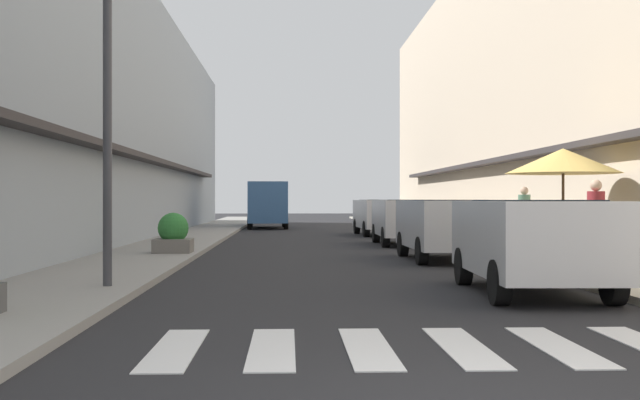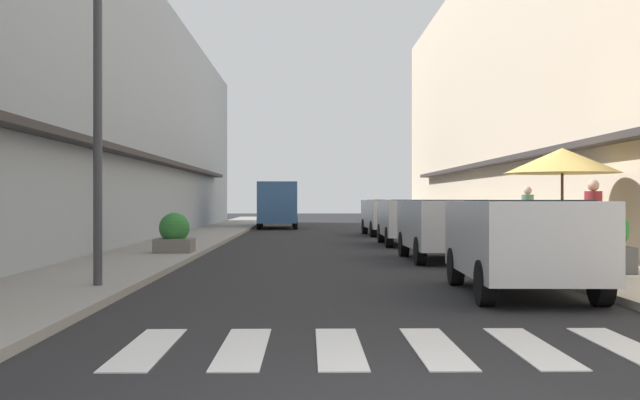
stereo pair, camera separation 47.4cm
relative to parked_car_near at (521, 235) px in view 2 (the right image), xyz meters
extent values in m
plane|color=#232326|center=(-2.51, 13.69, -0.92)|extent=(113.48, 113.48, 0.00)
cube|color=gray|center=(-7.34, 13.69, -0.86)|extent=(2.55, 72.22, 0.12)
cube|color=#ADA899|center=(2.32, 13.69, -0.86)|extent=(2.55, 72.22, 0.12)
cube|color=#939EA8|center=(-11.11, 15.27, 3.58)|extent=(5.00, 48.42, 9.00)
cube|color=#332D2D|center=(-8.36, 15.27, 1.88)|extent=(0.50, 33.90, 0.16)
cube|color=#C6B299|center=(6.10, 15.27, 4.80)|extent=(5.00, 48.42, 11.45)
cube|color=#332D2D|center=(3.35, 15.27, 1.88)|extent=(0.50, 33.90, 0.16)
cube|color=silver|center=(-4.88, -4.28, -0.91)|extent=(0.45, 2.20, 0.01)
cube|color=silver|center=(-3.93, -4.28, -0.91)|extent=(0.45, 2.20, 0.01)
cube|color=silver|center=(-2.98, -4.28, -0.91)|extent=(0.45, 2.20, 0.01)
cube|color=silver|center=(-2.03, -4.28, -0.91)|extent=(0.45, 2.20, 0.01)
cube|color=silver|center=(-1.08, -4.28, -0.91)|extent=(0.45, 2.20, 0.01)
cube|color=silver|center=(-0.13, -4.28, -0.91)|extent=(0.45, 2.20, 0.01)
cube|color=silver|center=(0.00, 0.04, -0.04)|extent=(1.90, 4.11, 1.13)
cube|color=black|center=(0.00, -0.17, 0.27)|extent=(1.55, 2.32, 0.56)
cylinder|color=black|center=(-0.75, 1.40, -0.60)|extent=(0.24, 0.65, 0.64)
cylinder|color=black|center=(0.84, 1.34, -0.60)|extent=(0.24, 0.65, 0.64)
cylinder|color=black|center=(-0.84, -1.27, -0.60)|extent=(0.24, 0.65, 0.64)
cylinder|color=black|center=(0.75, -1.33, -0.60)|extent=(0.24, 0.65, 0.64)
cube|color=silver|center=(0.00, 6.78, -0.04)|extent=(1.80, 4.10, 1.13)
cube|color=black|center=(0.00, 6.58, 0.27)|extent=(1.50, 2.30, 0.56)
cylinder|color=black|center=(-0.81, 8.12, -0.60)|extent=(0.23, 0.64, 0.64)
cylinder|color=black|center=(0.78, 8.14, -0.60)|extent=(0.23, 0.64, 0.64)
cylinder|color=black|center=(-0.78, 5.43, -0.60)|extent=(0.23, 0.64, 0.64)
cylinder|color=black|center=(0.81, 5.45, -0.60)|extent=(0.23, 0.64, 0.64)
cube|color=silver|center=(0.00, 13.20, -0.04)|extent=(1.79, 4.22, 1.13)
cube|color=black|center=(0.00, 12.99, 0.27)|extent=(1.49, 2.37, 0.56)
cylinder|color=black|center=(-0.78, 14.59, -0.60)|extent=(0.23, 0.64, 0.64)
cylinder|color=black|center=(0.81, 14.58, -0.60)|extent=(0.23, 0.64, 0.64)
cylinder|color=black|center=(-0.81, 11.82, -0.60)|extent=(0.23, 0.64, 0.64)
cylinder|color=black|center=(0.78, 11.80, -0.60)|extent=(0.23, 0.64, 0.64)
cube|color=silver|center=(0.00, 19.99, -0.04)|extent=(1.92, 4.47, 1.13)
cube|color=black|center=(0.00, 19.77, 0.27)|extent=(1.57, 2.52, 0.56)
cylinder|color=black|center=(-0.85, 21.41, -0.60)|extent=(0.25, 0.65, 0.64)
cylinder|color=black|center=(0.74, 21.47, -0.60)|extent=(0.25, 0.65, 0.64)
cylinder|color=black|center=(-0.74, 18.50, -0.60)|extent=(0.25, 0.65, 0.64)
cylinder|color=black|center=(0.85, 18.57, -0.60)|extent=(0.25, 0.65, 0.64)
cube|color=#33598C|center=(-4.87, 28.24, 0.41)|extent=(2.13, 5.46, 2.03)
cube|color=black|center=(-4.87, 27.97, 1.17)|extent=(1.74, 3.08, 0.56)
cylinder|color=black|center=(-5.82, 29.99, -0.60)|extent=(0.24, 0.65, 0.64)
cylinder|color=black|center=(-4.03, 30.05, -0.60)|extent=(0.24, 0.65, 0.64)
cylinder|color=black|center=(-5.70, 26.43, -0.60)|extent=(0.24, 0.65, 0.64)
cylinder|color=black|center=(-3.91, 26.49, -0.60)|extent=(0.24, 0.65, 0.64)
cylinder|color=#38383D|center=(-6.61, 0.35, 1.92)|extent=(0.14, 0.14, 5.44)
cylinder|color=#262626|center=(2.24, 4.86, -0.77)|extent=(0.48, 0.48, 0.06)
cylinder|color=#4C3823|center=(2.24, 4.86, 0.30)|extent=(0.06, 0.06, 2.20)
cone|color=#D8B259|center=(2.24, 4.86, 1.40)|extent=(2.50, 2.50, 0.55)
cube|color=#4C4C4C|center=(2.19, 2.34, -0.56)|extent=(0.90, 0.90, 0.49)
sphere|color=#236628|center=(2.19, 2.34, 0.00)|extent=(0.90, 0.90, 0.90)
cube|color=slate|center=(-6.72, 8.04, -0.62)|extent=(0.95, 0.95, 0.35)
sphere|color=#2D7533|center=(-6.72, 8.04, -0.17)|extent=(0.78, 0.78, 0.78)
cylinder|color=#282B33|center=(2.83, 9.62, -0.38)|extent=(0.26, 0.26, 0.83)
cylinder|color=#4C7259|center=(2.83, 9.62, 0.36)|extent=(0.34, 0.34, 0.66)
sphere|color=tan|center=(2.83, 9.62, 0.80)|extent=(0.23, 0.23, 0.23)
cylinder|color=#282B33|center=(2.31, 3.21, -0.38)|extent=(0.26, 0.26, 0.85)
cylinder|color=maroon|center=(2.31, 3.21, 0.38)|extent=(0.34, 0.34, 0.67)
sphere|color=tan|center=(2.31, 3.21, 0.83)|extent=(0.23, 0.23, 0.23)
camera|label=1|loc=(-3.77, -11.98, 0.55)|focal=43.81mm
camera|label=2|loc=(-3.29, -12.00, 0.55)|focal=43.81mm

